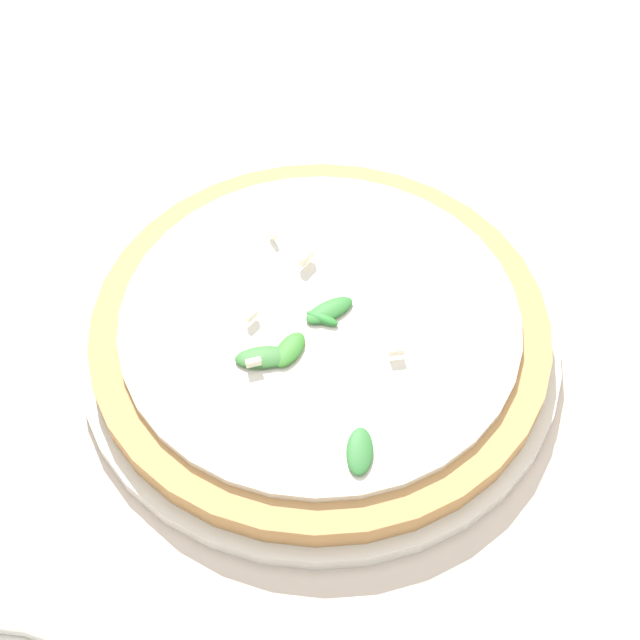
# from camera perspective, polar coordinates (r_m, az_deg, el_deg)

# --- Properties ---
(ground_plane) EXTENTS (6.00, 6.00, 0.00)m
(ground_plane) POSITION_cam_1_polar(r_m,az_deg,el_deg) (0.65, 2.44, -3.99)
(ground_plane) COLOR beige
(pizza_arugula_main) EXTENTS (0.35, 0.35, 0.05)m
(pizza_arugula_main) POSITION_cam_1_polar(r_m,az_deg,el_deg) (0.66, -0.00, -0.71)
(pizza_arugula_main) COLOR silver
(pizza_arugula_main) RESTS_ON ground_plane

